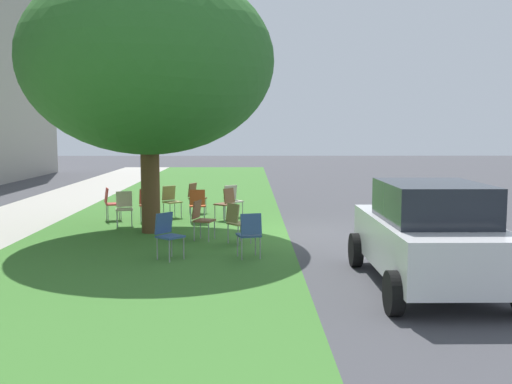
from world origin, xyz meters
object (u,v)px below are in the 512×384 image
chair_4 (250,232)px  chair_1 (237,220)px  chair_9 (168,232)px  chair_10 (171,199)px  chair_6 (196,196)px  chair_11 (201,217)px  chair_3 (197,203)px  parked_car (429,235)px  street_tree (148,62)px  chair_2 (232,198)px  chair_5 (226,201)px  chair_8 (124,206)px  chair_0 (111,201)px  chair_7 (148,202)px

chair_4 → chair_1: bearing=11.0°
chair_9 → chair_10: (5.29, 0.63, 0.00)m
chair_1 → chair_6: 4.86m
chair_9 → chair_11: size_ratio=1.00×
chair_1 → chair_3: bearing=20.4°
parked_car → chair_4: bearing=52.9°
street_tree → chair_11: size_ratio=7.01×
chair_4 → chair_6: same height
chair_2 → chair_10: same height
chair_9 → parked_car: bearing=-115.6°
chair_1 → chair_6: (4.68, 1.30, 0.00)m
chair_5 → chair_8: same height
chair_0 → chair_5: 3.11m
street_tree → chair_1: (-1.45, -2.07, -3.49)m
chair_1 → chair_5: 3.27m
chair_6 → chair_8: bearing=145.2°
chair_5 → parked_car: size_ratio=0.24×
chair_6 → chair_9: size_ratio=1.00×
chair_5 → chair_6: size_ratio=1.00×
chair_0 → chair_10: bearing=-72.4°
chair_5 → chair_7: size_ratio=1.00×
chair_8 → chair_11: (-1.92, -2.10, 0.00)m
chair_10 → parked_car: size_ratio=0.24×
chair_10 → chair_2: bearing=-85.7°
chair_3 → chair_2: bearing=-40.8°
street_tree → chair_11: street_tree is taller
street_tree → chair_6: 4.81m
chair_3 → parked_car: size_ratio=0.24×
chair_6 → parked_car: bearing=-152.1°
chair_0 → chair_10: size_ratio=1.00×
chair_0 → chair_1: (-3.34, -3.46, 0.00)m
chair_4 → chair_11: 2.18m
chair_6 → chair_8: (-2.30, 1.60, 0.00)m
chair_8 → chair_11: 2.84m
chair_0 → chair_11: 3.92m
chair_0 → chair_6: size_ratio=1.00×
chair_2 → chair_7: (-0.88, 2.20, 0.00)m
chair_3 → chair_4: bearing=-162.6°
street_tree → chair_5: size_ratio=7.01×
chair_0 → chair_3: bearing=-99.8°
chair_9 → chair_5: bearing=-11.1°
chair_6 → chair_1: bearing=-164.5°
chair_6 → chair_10: (-0.85, 0.61, 0.00)m
chair_1 → chair_4: 1.46m
chair_4 → chair_6: size_ratio=1.00×
chair_2 → chair_7: same height
chair_4 → chair_9: same height
chair_1 → chair_9: (-1.46, 1.27, 0.00)m
chair_5 → street_tree: bearing=136.3°
chair_5 → chair_8: 2.69m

